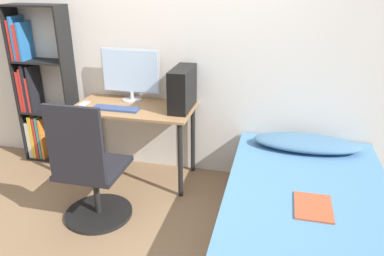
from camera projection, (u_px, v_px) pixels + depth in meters
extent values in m
plane|color=#846647|center=(118.00, 256.00, 2.70)|extent=(14.00, 14.00, 0.00)
cube|color=silver|center=(171.00, 46.00, 3.50)|extent=(8.00, 0.05, 2.50)
cube|color=#997047|center=(134.00, 108.00, 3.48)|extent=(1.12, 0.58, 0.02)
cylinder|color=black|center=(75.00, 149.00, 3.51)|extent=(0.04, 0.04, 0.72)
cylinder|color=black|center=(180.00, 161.00, 3.29)|extent=(0.04, 0.04, 0.72)
cylinder|color=black|center=(99.00, 129.00, 3.95)|extent=(0.04, 0.04, 0.72)
cylinder|color=black|center=(193.00, 139.00, 3.73)|extent=(0.04, 0.04, 0.72)
cube|color=black|center=(22.00, 85.00, 3.88)|extent=(0.02, 0.25, 1.62)
cube|color=black|center=(71.00, 89.00, 3.76)|extent=(0.02, 0.25, 1.62)
cube|color=black|center=(57.00, 157.00, 4.12)|extent=(0.55, 0.25, 0.02)
cube|color=black|center=(50.00, 112.00, 3.92)|extent=(0.55, 0.25, 0.02)
cube|color=black|center=(42.00, 61.00, 3.72)|extent=(0.55, 0.25, 0.02)
cube|color=black|center=(33.00, 5.00, 3.51)|extent=(0.55, 0.25, 0.02)
cube|color=beige|center=(34.00, 137.00, 4.10)|extent=(0.04, 0.21, 0.40)
cube|color=gold|center=(37.00, 135.00, 4.07)|extent=(0.04, 0.21, 0.47)
cube|color=red|center=(41.00, 136.00, 4.07)|extent=(0.03, 0.21, 0.46)
cube|color=teal|center=(44.00, 136.00, 4.06)|extent=(0.02, 0.21, 0.47)
cube|color=orange|center=(46.00, 137.00, 4.05)|extent=(0.02, 0.21, 0.45)
cube|color=red|center=(25.00, 90.00, 3.89)|extent=(0.03, 0.21, 0.42)
cube|color=red|center=(28.00, 89.00, 3.88)|extent=(0.02, 0.21, 0.45)
cube|color=black|center=(30.00, 87.00, 3.86)|extent=(0.03, 0.21, 0.49)
cube|color=red|center=(34.00, 93.00, 3.88)|extent=(0.02, 0.21, 0.36)
cube|color=black|center=(35.00, 88.00, 3.85)|extent=(0.02, 0.21, 0.48)
cube|color=red|center=(16.00, 39.00, 3.69)|extent=(0.02, 0.21, 0.39)
cube|color=#2870B7|center=(19.00, 38.00, 3.68)|extent=(0.02, 0.21, 0.42)
cube|color=red|center=(22.00, 42.00, 3.69)|extent=(0.04, 0.21, 0.35)
cube|color=#2870B7|center=(25.00, 41.00, 3.67)|extent=(0.02, 0.21, 0.37)
cylinder|color=black|center=(99.00, 213.00, 3.15)|extent=(0.56, 0.56, 0.03)
cylinder|color=black|center=(97.00, 191.00, 3.07)|extent=(0.05, 0.05, 0.40)
cube|color=black|center=(94.00, 168.00, 2.98)|extent=(0.48, 0.48, 0.04)
cube|color=black|center=(75.00, 144.00, 2.66)|extent=(0.44, 0.04, 0.58)
cube|color=#4C3D2D|center=(304.00, 235.00, 2.75)|extent=(1.20, 1.99, 0.21)
cube|color=teal|center=(308.00, 208.00, 2.66)|extent=(1.16, 1.95, 0.26)
ellipsoid|color=teal|center=(306.00, 143.00, 3.25)|extent=(0.91, 0.36, 0.11)
cube|color=#B24C2D|center=(313.00, 207.00, 2.45)|extent=(0.24, 0.32, 0.01)
cylinder|color=#B7B7BC|center=(132.00, 99.00, 3.65)|extent=(0.19, 0.19, 0.01)
cylinder|color=#B7B7BC|center=(132.00, 95.00, 3.64)|extent=(0.04, 0.04, 0.08)
cube|color=#B7B7BC|center=(131.00, 71.00, 3.55)|extent=(0.58, 0.01, 0.42)
cube|color=#B2D1EF|center=(130.00, 71.00, 3.54)|extent=(0.55, 0.01, 0.40)
cube|color=#33477A|center=(116.00, 109.00, 3.39)|extent=(0.43, 0.12, 0.02)
cube|color=black|center=(182.00, 89.00, 3.35)|extent=(0.17, 0.43, 0.38)
cube|color=#B7B7BC|center=(84.00, 104.00, 3.54)|extent=(0.07, 0.14, 0.01)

